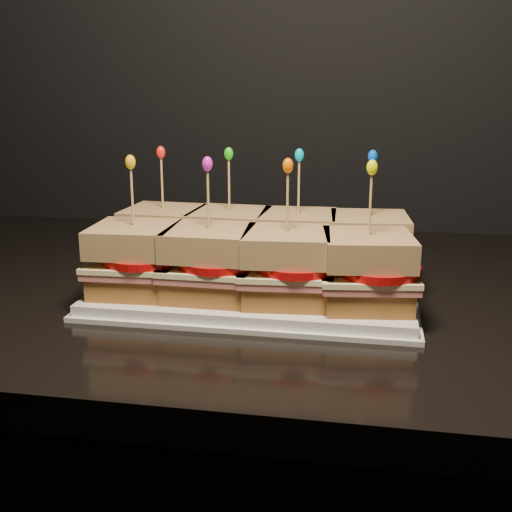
# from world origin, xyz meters

# --- Properties ---
(granite_slab) EXTENTS (2.54, 0.73, 0.04)m
(granite_slab) POSITION_xyz_m (0.80, 1.65, 0.93)
(granite_slab) COLOR black
(granite_slab) RESTS_ON cabinet
(platter) EXTENTS (0.39, 0.24, 0.02)m
(platter) POSITION_xyz_m (1.17, 1.57, 0.96)
(platter) COLOR white
(platter) RESTS_ON granite_slab
(platter_rim) EXTENTS (0.40, 0.25, 0.01)m
(platter_rim) POSITION_xyz_m (1.17, 1.57, 0.95)
(platter_rim) COLOR white
(platter_rim) RESTS_ON granite_slab
(sandwich_0_bread_bot) EXTENTS (0.10, 0.10, 0.03)m
(sandwich_0_bread_bot) POSITION_xyz_m (1.03, 1.63, 0.98)
(sandwich_0_bread_bot) COLOR brown
(sandwich_0_bread_bot) RESTS_ON platter
(sandwich_0_ham) EXTENTS (0.11, 0.11, 0.01)m
(sandwich_0_ham) POSITION_xyz_m (1.03, 1.63, 1.00)
(sandwich_0_ham) COLOR #C85D60
(sandwich_0_ham) RESTS_ON sandwich_0_bread_bot
(sandwich_0_cheese) EXTENTS (0.11, 0.11, 0.01)m
(sandwich_0_cheese) POSITION_xyz_m (1.03, 1.63, 1.01)
(sandwich_0_cheese) COLOR #FFF6AE
(sandwich_0_cheese) RESTS_ON sandwich_0_ham
(sandwich_0_tomato) EXTENTS (0.10, 0.10, 0.01)m
(sandwich_0_tomato) POSITION_xyz_m (1.04, 1.62, 1.01)
(sandwich_0_tomato) COLOR #BE0C0C
(sandwich_0_tomato) RESTS_ON sandwich_0_cheese
(sandwich_0_bread_top) EXTENTS (0.10, 0.10, 0.03)m
(sandwich_0_bread_top) POSITION_xyz_m (1.03, 1.63, 1.04)
(sandwich_0_bread_top) COLOR brown
(sandwich_0_bread_top) RESTS_ON sandwich_0_tomato
(sandwich_0_pick) EXTENTS (0.00, 0.00, 0.09)m
(sandwich_0_pick) POSITION_xyz_m (1.03, 1.63, 1.08)
(sandwich_0_pick) COLOR tan
(sandwich_0_pick) RESTS_ON sandwich_0_bread_top
(sandwich_0_frill) EXTENTS (0.01, 0.01, 0.02)m
(sandwich_0_frill) POSITION_xyz_m (1.03, 1.63, 1.13)
(sandwich_0_frill) COLOR red
(sandwich_0_frill) RESTS_ON sandwich_0_pick
(sandwich_1_bread_bot) EXTENTS (0.10, 0.10, 0.03)m
(sandwich_1_bread_bot) POSITION_xyz_m (1.12, 1.63, 0.98)
(sandwich_1_bread_bot) COLOR brown
(sandwich_1_bread_bot) RESTS_ON platter
(sandwich_1_ham) EXTENTS (0.11, 0.11, 0.01)m
(sandwich_1_ham) POSITION_xyz_m (1.12, 1.63, 1.00)
(sandwich_1_ham) COLOR #C85D60
(sandwich_1_ham) RESTS_ON sandwich_1_bread_bot
(sandwich_1_cheese) EXTENTS (0.11, 0.11, 0.01)m
(sandwich_1_cheese) POSITION_xyz_m (1.12, 1.63, 1.01)
(sandwich_1_cheese) COLOR #FFF6AE
(sandwich_1_cheese) RESTS_ON sandwich_1_ham
(sandwich_1_tomato) EXTENTS (0.10, 0.10, 0.01)m
(sandwich_1_tomato) POSITION_xyz_m (1.13, 1.62, 1.01)
(sandwich_1_tomato) COLOR #BE0C0C
(sandwich_1_tomato) RESTS_ON sandwich_1_cheese
(sandwich_1_bread_top) EXTENTS (0.10, 0.10, 0.03)m
(sandwich_1_bread_top) POSITION_xyz_m (1.12, 1.63, 1.04)
(sandwich_1_bread_top) COLOR brown
(sandwich_1_bread_top) RESTS_ON sandwich_1_tomato
(sandwich_1_pick) EXTENTS (0.00, 0.00, 0.09)m
(sandwich_1_pick) POSITION_xyz_m (1.12, 1.63, 1.08)
(sandwich_1_pick) COLOR tan
(sandwich_1_pick) RESTS_ON sandwich_1_bread_top
(sandwich_1_frill) EXTENTS (0.01, 0.01, 0.02)m
(sandwich_1_frill) POSITION_xyz_m (1.12, 1.63, 1.13)
(sandwich_1_frill) COLOR #22BA12
(sandwich_1_frill) RESTS_ON sandwich_1_pick
(sandwich_2_bread_bot) EXTENTS (0.10, 0.10, 0.03)m
(sandwich_2_bread_bot) POSITION_xyz_m (1.21, 1.63, 0.98)
(sandwich_2_bread_bot) COLOR brown
(sandwich_2_bread_bot) RESTS_ON platter
(sandwich_2_ham) EXTENTS (0.11, 0.11, 0.01)m
(sandwich_2_ham) POSITION_xyz_m (1.21, 1.63, 1.00)
(sandwich_2_ham) COLOR #C85D60
(sandwich_2_ham) RESTS_ON sandwich_2_bread_bot
(sandwich_2_cheese) EXTENTS (0.11, 0.11, 0.01)m
(sandwich_2_cheese) POSITION_xyz_m (1.21, 1.63, 1.01)
(sandwich_2_cheese) COLOR #FFF6AE
(sandwich_2_cheese) RESTS_ON sandwich_2_ham
(sandwich_2_tomato) EXTENTS (0.10, 0.10, 0.01)m
(sandwich_2_tomato) POSITION_xyz_m (1.22, 1.62, 1.01)
(sandwich_2_tomato) COLOR #BE0C0C
(sandwich_2_tomato) RESTS_ON sandwich_2_cheese
(sandwich_2_bread_top) EXTENTS (0.10, 0.10, 0.03)m
(sandwich_2_bread_top) POSITION_xyz_m (1.21, 1.63, 1.04)
(sandwich_2_bread_top) COLOR brown
(sandwich_2_bread_top) RESTS_ON sandwich_2_tomato
(sandwich_2_pick) EXTENTS (0.00, 0.00, 0.09)m
(sandwich_2_pick) POSITION_xyz_m (1.21, 1.63, 1.08)
(sandwich_2_pick) COLOR tan
(sandwich_2_pick) RESTS_ON sandwich_2_bread_top
(sandwich_2_frill) EXTENTS (0.01, 0.01, 0.02)m
(sandwich_2_frill) POSITION_xyz_m (1.21, 1.63, 1.13)
(sandwich_2_frill) COLOR #049EC6
(sandwich_2_frill) RESTS_ON sandwich_2_pick
(sandwich_3_bread_bot) EXTENTS (0.10, 0.10, 0.03)m
(sandwich_3_bread_bot) POSITION_xyz_m (1.30, 1.63, 0.98)
(sandwich_3_bread_bot) COLOR brown
(sandwich_3_bread_bot) RESTS_ON platter
(sandwich_3_ham) EXTENTS (0.11, 0.11, 0.01)m
(sandwich_3_ham) POSITION_xyz_m (1.30, 1.63, 1.00)
(sandwich_3_ham) COLOR #C85D60
(sandwich_3_ham) RESTS_ON sandwich_3_bread_bot
(sandwich_3_cheese) EXTENTS (0.11, 0.11, 0.01)m
(sandwich_3_cheese) POSITION_xyz_m (1.30, 1.63, 1.01)
(sandwich_3_cheese) COLOR #FFF6AE
(sandwich_3_cheese) RESTS_ON sandwich_3_ham
(sandwich_3_tomato) EXTENTS (0.10, 0.10, 0.01)m
(sandwich_3_tomato) POSITION_xyz_m (1.32, 1.62, 1.01)
(sandwich_3_tomato) COLOR #BE0C0C
(sandwich_3_tomato) RESTS_ON sandwich_3_cheese
(sandwich_3_bread_top) EXTENTS (0.10, 0.10, 0.03)m
(sandwich_3_bread_top) POSITION_xyz_m (1.30, 1.63, 1.04)
(sandwich_3_bread_top) COLOR brown
(sandwich_3_bread_top) RESTS_ON sandwich_3_tomato
(sandwich_3_pick) EXTENTS (0.00, 0.00, 0.09)m
(sandwich_3_pick) POSITION_xyz_m (1.30, 1.63, 1.08)
(sandwich_3_pick) COLOR tan
(sandwich_3_pick) RESTS_ON sandwich_3_bread_top
(sandwich_3_frill) EXTENTS (0.01, 0.01, 0.02)m
(sandwich_3_frill) POSITION_xyz_m (1.30, 1.63, 1.13)
(sandwich_3_frill) COLOR blue
(sandwich_3_frill) RESTS_ON sandwich_3_pick
(sandwich_4_bread_bot) EXTENTS (0.10, 0.10, 0.03)m
(sandwich_4_bread_bot) POSITION_xyz_m (1.03, 1.52, 0.98)
(sandwich_4_bread_bot) COLOR brown
(sandwich_4_bread_bot) RESTS_ON platter
(sandwich_4_ham) EXTENTS (0.11, 0.11, 0.01)m
(sandwich_4_ham) POSITION_xyz_m (1.03, 1.52, 1.00)
(sandwich_4_ham) COLOR #C85D60
(sandwich_4_ham) RESTS_ON sandwich_4_bread_bot
(sandwich_4_cheese) EXTENTS (0.11, 0.11, 0.01)m
(sandwich_4_cheese) POSITION_xyz_m (1.03, 1.52, 1.01)
(sandwich_4_cheese) COLOR #FFF6AE
(sandwich_4_cheese) RESTS_ON sandwich_4_ham
(sandwich_4_tomato) EXTENTS (0.10, 0.10, 0.01)m
(sandwich_4_tomato) POSITION_xyz_m (1.04, 1.51, 1.01)
(sandwich_4_tomato) COLOR #BE0C0C
(sandwich_4_tomato) RESTS_ON sandwich_4_cheese
(sandwich_4_bread_top) EXTENTS (0.10, 0.10, 0.03)m
(sandwich_4_bread_top) POSITION_xyz_m (1.03, 1.52, 1.04)
(sandwich_4_bread_top) COLOR brown
(sandwich_4_bread_top) RESTS_ON sandwich_4_tomato
(sandwich_4_pick) EXTENTS (0.00, 0.00, 0.09)m
(sandwich_4_pick) POSITION_xyz_m (1.03, 1.52, 1.08)
(sandwich_4_pick) COLOR tan
(sandwich_4_pick) RESTS_ON sandwich_4_bread_top
(sandwich_4_frill) EXTENTS (0.01, 0.01, 0.02)m
(sandwich_4_frill) POSITION_xyz_m (1.03, 1.52, 1.13)
(sandwich_4_frill) COLOR #E9AC0D
(sandwich_4_frill) RESTS_ON sandwich_4_pick
(sandwich_5_bread_bot) EXTENTS (0.10, 0.10, 0.03)m
(sandwich_5_bread_bot) POSITION_xyz_m (1.12, 1.52, 0.98)
(sandwich_5_bread_bot) COLOR brown
(sandwich_5_bread_bot) RESTS_ON platter
(sandwich_5_ham) EXTENTS (0.11, 0.10, 0.01)m
(sandwich_5_ham) POSITION_xyz_m (1.12, 1.52, 1.00)
(sandwich_5_ham) COLOR #C85D60
(sandwich_5_ham) RESTS_ON sandwich_5_bread_bot
(sandwich_5_cheese) EXTENTS (0.11, 0.10, 0.01)m
(sandwich_5_cheese) POSITION_xyz_m (1.12, 1.52, 1.01)
(sandwich_5_cheese) COLOR #FFF6AE
(sandwich_5_cheese) RESTS_ON sandwich_5_ham
(sandwich_5_tomato) EXTENTS (0.10, 0.10, 0.01)m
(sandwich_5_tomato) POSITION_xyz_m (1.13, 1.51, 1.01)
(sandwich_5_tomato) COLOR #BE0C0C
(sandwich_5_tomato) RESTS_ON sandwich_5_cheese
(sandwich_5_bread_top) EXTENTS (0.10, 0.10, 0.03)m
(sandwich_5_bread_top) POSITION_xyz_m (1.12, 1.52, 1.04)
(sandwich_5_bread_top) COLOR brown
(sandwich_5_bread_top) RESTS_ON sandwich_5_tomato
(sandwich_5_pick) EXTENTS (0.00, 0.00, 0.09)m
(sandwich_5_pick) POSITION_xyz_m (1.12, 1.52, 1.08)
(sandwich_5_pick) COLOR tan
(sandwich_5_pick) RESTS_ON sandwich_5_bread_top
(sandwich_5_frill) EXTENTS (0.01, 0.01, 0.02)m
(sandwich_5_frill) POSITION_xyz_m (1.12, 1.52, 1.13)
(sandwich_5_frill) COLOR #CA1EB2
(sandwich_5_frill) RESTS_ON sandwich_5_pick
(sandwich_6_bread_bot) EXTENTS (0.10, 0.10, 0.03)m
(sandwich_6_bread_bot) POSITION_xyz_m (1.21, 1.52, 0.98)
(sandwich_6_bread_bot) COLOR brown
(sandwich_6_bread_bot) RESTS_ON platter
(sandwich_6_ham) EXTENTS (0.11, 0.11, 0.01)m
(sandwich_6_ham) POSITION_xyz_m (1.21, 1.52, 1.00)
(sandwich_6_ham) COLOR #C85D60
(sandwich_6_ham) RESTS_ON sandwich_6_bread_bot
(sandwich_6_cheese) EXTENTS (0.11, 0.11, 0.01)m
(sandwich_6_cheese) POSITION_xyz_m (1.21, 1.52, 1.01)
(sandwich_6_cheese) COLOR #FFF6AE
(sandwich_6_cheese) RESTS_ON sandwich_6_ham
(sandwich_6_tomato) EXTENTS (0.10, 0.10, 0.01)m
(sandwich_6_tomato) POSITION_xyz_m (1.22, 1.51, 1.01)
(sandwich_6_tomato) COLOR #BE0C0C
(sandwich_6_tomato) RESTS_ON sandwich_6_cheese
(sandwich_6_bread_top) EXTENTS (0.10, 0.10, 0.03)m
(sandwich_6_bread_top) POSITION_xyz_m (1.21, 1.52, 1.04)
(sandwich_6_bread_top) COLOR brown
(sandwich_6_bread_top) RESTS_ON sandwich_6_tomato
(sandwich_6_pick) EXTENTS (0.00, 0.00, 0.09)m
(sandwich_6_pick) POSITION_xyz_m (1.21, 1.52, 1.08)
(sandwich_6_pick) COLOR tan
(sandwich_6_pick) RESTS_ON sandwich_6_bread_top
(sandwich_6_frill) EXTENTS (0.01, 0.01, 0.02)m
(sandwich_6_frill) POSITION_xyz_m (1.21, 1.52, 1.13)
(sandwich_6_frill) COLOR #FA6403
(sandwich_6_frill) RESTS_ON sandwich_6_pick
(sandwich_7_bread_bot) EXTENTS (0.11, 0.11, 0.03)m
(sandwich_7_bread_bot) POSITION_xyz_m (1.30, 1.52, 0.98)
(sandwich_7_bread_bot) COLOR brown
(sandwich_7_bread_bot) RESTS_ON platter
(sandwich_7_ham) EXTENTS (0.12, 0.11, 0.01)m
(sandwich_7_ham) POSITION_xyz_m (1.30, 1.52, 1.00)
(sandwich_7_ham) COLOR #C85D60
(sandwich_7_ham) RESTS_ON sandwich_7_bread_bot
(sandwich_7_cheese) EXTENTS (0.12, 0.12, 0.01)m
(sandwich_7_cheese) POSITION_xyz_m (1.30, 1.52, 1.01)
(sandwich_7_cheese) COLOR #FFF6AE
(sandwich_7_cheese) RESTS_ON sandwich_7_ham
(sandwich_7_tomato) EXTENTS (0.10, 0.10, 0.01)m
(sandwich_7_tomato) POSITION_xyz_m (1.32, 1.51, 1.01)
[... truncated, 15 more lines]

